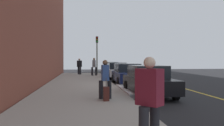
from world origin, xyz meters
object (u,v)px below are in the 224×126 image
(parked_car_white, at_px, (117,71))
(pedestrian_grey_coat, at_px, (94,66))
(parked_car_silver, at_px, (110,68))
(traffic_light_pole, at_px, (97,49))
(pedestrian_black_coat, at_px, (79,66))
(parked_car_black, at_px, (148,80))
(parked_car_navy, at_px, (127,74))
(pedestrian_burgundy_coat, at_px, (149,99))
(rolling_suitcase, at_px, (106,94))
(pedestrian_blue_coat, at_px, (105,78))

(parked_car_white, height_order, pedestrian_grey_coat, pedestrian_grey_coat)
(parked_car_silver, distance_m, traffic_light_pole, 3.07)
(pedestrian_grey_coat, bearing_deg, parked_car_white, 40.62)
(pedestrian_black_coat, bearing_deg, parked_car_black, 13.26)
(parked_car_navy, relative_size, pedestrian_burgundy_coat, 2.61)
(traffic_light_pole, distance_m, rolling_suitcase, 17.93)
(parked_car_navy, height_order, traffic_light_pole, traffic_light_pole)
(parked_car_black, bearing_deg, rolling_suitcase, -47.12)
(parked_car_white, xyz_separation_m, pedestrian_burgundy_coat, (18.58, -1.98, 0.31))
(pedestrian_grey_coat, xyz_separation_m, traffic_light_pole, (-2.05, 0.42, 1.92))
(parked_car_navy, height_order, parked_car_black, same)
(parked_car_white, xyz_separation_m, pedestrian_black_coat, (-4.44, -3.62, 0.34))
(parked_car_white, xyz_separation_m, traffic_light_pole, (-4.46, -1.64, 2.29))
(pedestrian_black_coat, bearing_deg, parked_car_navy, 19.57)
(parked_car_silver, height_order, parked_car_navy, same)
(parked_car_black, relative_size, rolling_suitcase, 5.04)
(parked_car_white, bearing_deg, parked_car_silver, -179.95)
(parked_car_black, distance_m, pedestrian_burgundy_coat, 7.75)
(parked_car_black, bearing_deg, pedestrian_blue_coat, -54.00)
(pedestrian_burgundy_coat, bearing_deg, rolling_suitcase, -176.68)
(rolling_suitcase, bearing_deg, parked_car_white, 170.23)
(parked_car_white, bearing_deg, parked_car_black, 0.23)
(parked_car_navy, bearing_deg, parked_car_white, 179.81)
(parked_car_black, relative_size, pedestrian_blue_coat, 2.82)
(pedestrian_blue_coat, distance_m, pedestrian_black_coat, 17.29)
(pedestrian_blue_coat, xyz_separation_m, pedestrian_grey_coat, (-15.21, 0.22, 0.10))
(pedestrian_blue_coat, distance_m, traffic_light_pole, 17.38)
(pedestrian_blue_coat, distance_m, pedestrian_grey_coat, 15.21)
(parked_car_black, xyz_separation_m, traffic_light_pole, (-15.56, -1.69, 2.29))
(pedestrian_blue_coat, distance_m, rolling_suitcase, 0.76)
(traffic_light_pole, bearing_deg, pedestrian_black_coat, -89.59)
(parked_car_white, distance_m, traffic_light_pole, 5.27)
(parked_car_silver, bearing_deg, parked_car_black, 0.17)
(parked_car_white, xyz_separation_m, parked_car_black, (11.11, 0.04, 0.00))
(pedestrian_black_coat, bearing_deg, parked_car_white, 39.18)
(parked_car_black, relative_size, pedestrian_grey_coat, 2.53)
(parked_car_navy, distance_m, pedestrian_grey_coat, 8.36)
(parked_car_silver, xyz_separation_m, rolling_suitcase, (18.97, -2.28, -0.33))
(parked_car_navy, relative_size, pedestrian_blue_coat, 2.73)
(parked_car_navy, xyz_separation_m, pedestrian_black_coat, (-10.13, -3.60, 0.34))
(parked_car_black, xyz_separation_m, pedestrian_black_coat, (-15.55, -3.67, 0.34))
(pedestrian_black_coat, distance_m, rolling_suitcase, 17.77)
(parked_car_white, height_order, pedestrian_black_coat, pedestrian_black_coat)
(pedestrian_grey_coat, relative_size, rolling_suitcase, 1.99)
(pedestrian_blue_coat, height_order, pedestrian_burgundy_coat, pedestrian_burgundy_coat)
(parked_car_navy, relative_size, rolling_suitcase, 4.87)
(pedestrian_burgundy_coat, bearing_deg, pedestrian_blue_coat, -176.95)
(parked_car_silver, distance_m, parked_car_black, 16.80)
(parked_car_white, distance_m, pedestrian_blue_coat, 13.00)
(traffic_light_pole, xyz_separation_m, rolling_suitcase, (17.72, -0.64, -2.61))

